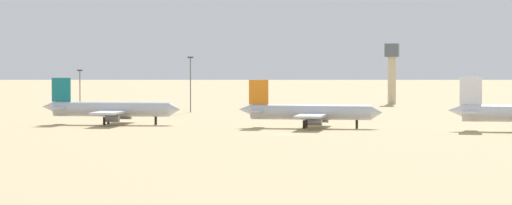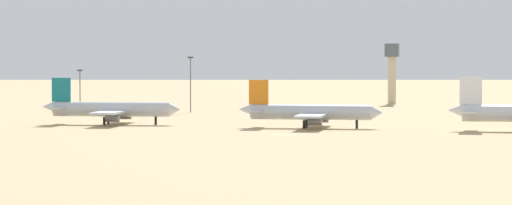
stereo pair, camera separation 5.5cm
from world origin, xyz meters
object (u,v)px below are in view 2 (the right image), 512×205
Objects in this scene: parked_jet_teal_1 at (110,109)px; parked_jet_orange_2 at (309,112)px; light_pole_mid at (191,81)px; light_pole_west at (80,86)px; control_tower at (392,68)px.

parked_jet_orange_2 is (54.63, -3.78, -0.10)m from parked_jet_teal_1.
parked_jet_teal_1 is at bearing -90.24° from light_pole_mid.
light_pole_west is (-97.19, 90.56, 4.09)m from parked_jet_orange_2.
parked_jet_teal_1 is 173.45m from control_tower.
parked_jet_teal_1 is at bearing 172.78° from parked_jet_orange_2.
parked_jet_orange_2 is 1.57× the size of control_tower.
light_pole_mid reaches higher than light_pole_west.
parked_jet_orange_2 is at bearing -90.48° from control_tower.
light_pole_west is (-42.56, 86.79, 4.00)m from parked_jet_teal_1.
parked_jet_teal_1 is 2.73× the size of light_pole_west.
parked_jet_orange_2 is at bearing -42.98° from light_pole_west.
control_tower is 1.70× the size of light_pole_west.
parked_jet_teal_1 is at bearing -63.88° from light_pole_west.
parked_jet_teal_1 is 54.76m from parked_jet_orange_2.
light_pole_west is at bearing 133.76° from parked_jet_orange_2.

